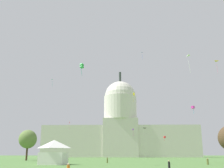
% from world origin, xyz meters
% --- Properties ---
extents(capitol_building, '(118.53, 25.80, 67.59)m').
position_xyz_m(capitol_building, '(1.89, 188.40, 20.41)').
color(capitol_building, beige).
rests_on(capitol_building, ground_plane).
extents(event_tent, '(6.72, 6.62, 5.96)m').
position_xyz_m(event_tent, '(-15.07, 45.27, 2.97)').
color(event_tent, white).
rests_on(event_tent, ground_plane).
extents(tree_west_mid, '(9.30, 9.28, 12.01)m').
position_xyz_m(tree_west_mid, '(-35.69, 85.95, 8.27)').
color(tree_west_mid, '#42301E').
rests_on(tree_west_mid, ground_plane).
extents(person_olive_lawn_far_left, '(0.51, 0.51, 1.61)m').
position_xyz_m(person_olive_lawn_far_left, '(22.95, 45.87, 0.72)').
color(person_olive_lawn_far_left, olive).
rests_on(person_olive_lawn_far_left, ground_plane).
extents(person_black_mid_left, '(0.53, 0.53, 1.52)m').
position_xyz_m(person_black_mid_left, '(10.09, 26.17, 0.69)').
color(person_black_mid_left, black).
rests_on(person_black_mid_left, ground_plane).
extents(person_olive_edge_west, '(0.45, 0.45, 1.61)m').
position_xyz_m(person_olive_edge_west, '(-2.26, 57.81, 0.73)').
color(person_olive_edge_west, olive).
rests_on(person_olive_edge_west, ground_plane).
extents(kite_black_low, '(1.17, 1.47, 0.31)m').
position_xyz_m(kite_black_low, '(7.63, 49.43, 9.08)').
color(kite_black_low, black).
extents(kite_magenta_low, '(1.18, 1.18, 2.49)m').
position_xyz_m(kite_magenta_low, '(24.69, 61.66, 16.86)').
color(kite_magenta_low, '#D1339E').
extents(kite_green_mid, '(1.13, 1.15, 3.20)m').
position_xyz_m(kite_green_mid, '(-8.06, 40.98, 24.11)').
color(kite_green_mid, green).
extents(kite_blue_high, '(1.33, 1.21, 3.06)m').
position_xyz_m(kite_blue_high, '(12.14, 92.43, 47.10)').
color(kite_blue_high, blue).
extents(kite_turquoise_high, '(0.64, 1.26, 4.11)m').
position_xyz_m(kite_turquoise_high, '(-35.10, 117.35, 41.48)').
color(kite_turquoise_high, teal).
extents(kite_red_low, '(1.57, 1.54, 3.16)m').
position_xyz_m(kite_red_low, '(31.25, 159.76, 13.33)').
color(kite_red_low, red).
extents(kite_yellow_mid, '(0.88, 0.75, 4.39)m').
position_xyz_m(kite_yellow_mid, '(8.07, 99.07, 29.11)').
color(kite_yellow_mid, yellow).
extents(kite_gold_mid, '(1.16, 1.00, 3.62)m').
position_xyz_m(kite_gold_mid, '(33.60, 62.27, 31.53)').
color(kite_gold_mid, gold).
extents(kite_white_mid, '(1.24, 1.54, 4.24)m').
position_xyz_m(kite_white_mid, '(19.42, 41.09, 26.02)').
color(kite_white_mid, white).
extents(kite_pink_mid, '(0.80, 0.71, 4.35)m').
position_xyz_m(kite_pink_mid, '(-25.92, 122.33, 18.36)').
color(kite_pink_mid, pink).
extents(kite_violet_low, '(1.01, 0.98, 4.08)m').
position_xyz_m(kite_violet_low, '(9.07, 134.02, 16.19)').
color(kite_violet_low, purple).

